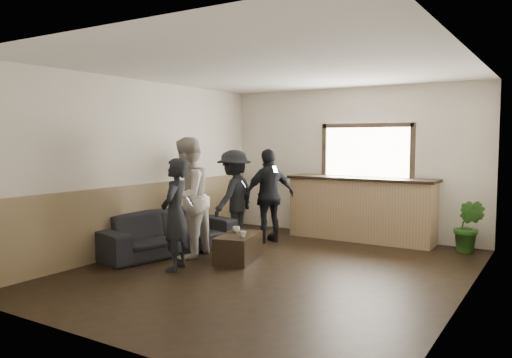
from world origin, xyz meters
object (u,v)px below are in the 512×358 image
Objects in this scene: bar_counter at (361,205)px; person_a at (175,214)px; coffee_table at (238,247)px; person_c at (234,196)px; person_d at (269,196)px; sofa at (167,232)px; potted_plant at (469,226)px; person_b at (187,198)px; cup_a at (236,229)px; cup_b at (243,234)px.

bar_counter is 3.71m from person_a.
person_c reaches higher than coffee_table.
person_d reaches higher than coffee_table.
sofa is 1.29m from coffee_table.
person_c is 0.62m from person_d.
person_d is (0.15, 2.34, 0.05)m from person_a.
person_a is at bearing 7.82° from person_c.
potted_plant is 0.53× the size of person_c.
person_c is at bearing 169.62° from person_a.
person_d reaches higher than potted_plant.
person_a is 0.84× the size of person_b.
coffee_table is 1.50m from person_c.
potted_plant is (2.88, 2.39, 0.23)m from coffee_table.
person_b is (-1.83, -2.73, 0.29)m from bar_counter.
cup_a is 0.06× the size of person_b.
cup_b is 1.06m from person_a.
cup_a is (-0.13, 0.13, 0.24)m from coffee_table.
bar_counter is 1.86m from potted_plant.
bar_counter is 1.72× the size of person_a.
bar_counter reaches higher than person_d.
person_d is at bearing 153.55° from person_b.
sofa is at bearing -165.00° from cup_a.
potted_plant is (2.70, 2.52, -0.01)m from cup_b.
sofa is 1.19m from person_a.
potted_plant is at bearing 106.64° from person_c.
person_a is (-0.32, -1.04, 0.34)m from cup_a.
bar_counter is at bearing 67.59° from coffee_table.
sofa is 2.67× the size of potted_plant.
sofa is 1.47× the size of person_a.
cup_a is 1.37m from person_d.
coffee_table is at bearing -140.24° from potted_plant.
bar_counter is at bearing 160.18° from person_d.
sofa is 1.43m from person_c.
person_a is 0.95× the size of person_d.
person_b is at bearing 14.87° from person_d.
person_a is at bearing -107.36° from cup_a.
potted_plant reaches higher than cup_a.
bar_counter is 2.63m from cup_a.
person_d is at bearing -163.14° from potted_plant.
person_b is 1.13× the size of person_c.
cup_b is at bearing 36.46° from person_c.
coffee_table is 7.76× the size of cup_a.
bar_counter reaches higher than cup_a.
cup_b is at bearing 87.02° from person_b.
sofa is 1.40× the size of person_c.
cup_b is (0.17, -0.13, 0.24)m from coffee_table.
person_c is (-1.85, -1.39, 0.18)m from bar_counter.
person_c is at bearing 127.02° from coffee_table.
potted_plant reaches higher than coffee_table.
person_c is at bearing 129.20° from cup_b.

